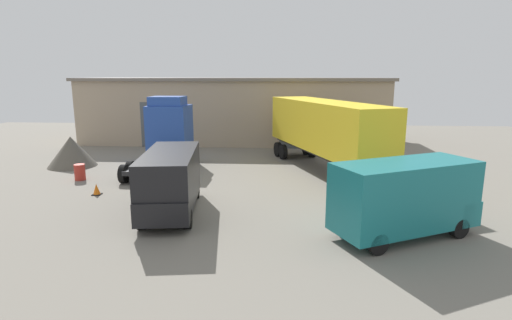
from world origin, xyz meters
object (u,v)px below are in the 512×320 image
Objects in this scene: gravel_pile at (71,151)px; traffic_cone at (97,190)px; container_trailer_red at (324,127)px; delivery_van_teal at (408,196)px; tractor_unit_blue at (168,134)px; delivery_van_black at (170,181)px; oil_drum at (80,172)px.

traffic_cone is at bearing -53.63° from gravel_pile.
container_trailer_red is at bearing 27.08° from traffic_cone.
delivery_van_teal is 10.19× the size of traffic_cone.
tractor_unit_blue is at bearing 110.90° from delivery_van_teal.
delivery_van_black is (2.71, -9.05, -0.65)m from tractor_unit_blue.
tractor_unit_blue is at bearing 6.97° from gravel_pile.
delivery_van_teal is at bearing -131.81° from tractor_unit_blue.
tractor_unit_blue is 2.25× the size of gravel_pile.
gravel_pile reaches higher than traffic_cone.
delivery_van_teal reaches higher than oil_drum.
delivery_van_black is 8.32m from oil_drum.
oil_drum is at bearing -56.25° from gravel_pile.
gravel_pile is 3.39× the size of oil_drum.
delivery_van_teal is 9.22m from delivery_van_black.
tractor_unit_blue reaches higher than oil_drum.
delivery_van_teal is 6.37× the size of oil_drum.
gravel_pile is 5.43× the size of traffic_cone.
oil_drum is (-13.61, -3.14, -2.21)m from container_trailer_red.
oil_drum is 3.49m from traffic_cone.
tractor_unit_blue is 6.17m from gravel_pile.
delivery_van_black is 5.07m from traffic_cone.
delivery_van_teal is (11.75, -10.86, -0.58)m from tractor_unit_blue.
container_trailer_red is 2.05× the size of delivery_van_black.
traffic_cone is (-4.34, 2.35, -1.15)m from delivery_van_black.
delivery_van_black reaches higher than oil_drum.
delivery_van_black is at bearing -43.59° from gravel_pile.
tractor_unit_blue reaches higher than delivery_van_black.
tractor_unit_blue reaches higher than delivery_van_teal.
container_trailer_red reaches higher than oil_drum.
gravel_pile is (-17.78, 10.12, -0.51)m from delivery_van_teal.
oil_drum is at bearing 137.23° from tractor_unit_blue.
gravel_pile is 7.45m from traffic_cone.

